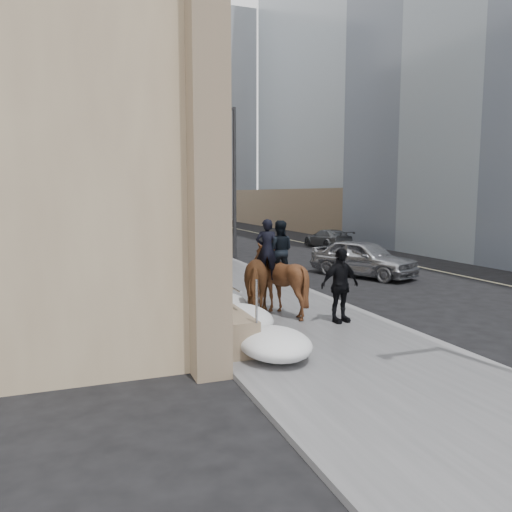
% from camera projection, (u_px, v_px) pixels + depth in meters
% --- Properties ---
extents(ground, '(140.00, 140.00, 0.00)m').
position_uv_depth(ground, '(295.00, 332.00, 12.82)').
color(ground, black).
rests_on(ground, ground).
extents(sidewalk, '(5.00, 80.00, 0.12)m').
position_uv_depth(sidewalk, '(201.00, 273.00, 22.12)').
color(sidewalk, '#505053').
rests_on(sidewalk, ground).
extents(curb, '(0.24, 80.00, 0.12)m').
position_uv_depth(curb, '(256.00, 269.00, 23.02)').
color(curb, slate).
rests_on(curb, ground).
extents(lane_line, '(0.15, 70.00, 0.01)m').
position_uv_depth(lane_line, '(399.00, 263.00, 25.74)').
color(lane_line, '#BFB78C').
rests_on(lane_line, ground).
extents(limestone_building, '(6.10, 44.00, 18.00)m').
position_uv_depth(limestone_building, '(66.00, 99.00, 28.49)').
color(limestone_building, '#9F8668').
rests_on(limestone_building, ground).
extents(far_podium, '(2.00, 80.00, 4.00)m').
position_uv_depth(far_podium, '(477.00, 222.00, 27.22)').
color(far_podium, '#876E57').
rests_on(far_podium, ground).
extents(bg_building_mid, '(30.00, 12.00, 28.00)m').
position_uv_depth(bg_building_mid, '(139.00, 117.00, 68.31)').
color(bg_building_mid, slate).
rests_on(bg_building_mid, ground).
extents(bg_building_far, '(24.00, 12.00, 20.00)m').
position_uv_depth(bg_building_far, '(63.00, 151.00, 76.53)').
color(bg_building_far, gray).
rests_on(bg_building_far, ground).
extents(streetlight_mid, '(1.71, 0.24, 8.00)m').
position_uv_depth(streetlight_mid, '(232.00, 174.00, 26.23)').
color(streetlight_mid, '#2D2D30').
rests_on(streetlight_mid, ground).
extents(streetlight_far, '(1.71, 0.24, 8.00)m').
position_uv_depth(streetlight_far, '(165.00, 182.00, 44.84)').
color(streetlight_far, '#2D2D30').
rests_on(streetlight_far, ground).
extents(traffic_signal, '(4.10, 0.22, 6.00)m').
position_uv_depth(traffic_signal, '(186.00, 187.00, 33.51)').
color(traffic_signal, '#2D2D30').
rests_on(traffic_signal, ground).
extents(snow_bank, '(1.70, 18.10, 0.76)m').
position_uv_depth(snow_bank, '(177.00, 271.00, 19.82)').
color(snow_bank, silver).
rests_on(snow_bank, sidewalk).
extents(mounted_horse_left, '(2.06, 2.74, 2.71)m').
position_uv_depth(mounted_horse_left, '(266.00, 276.00, 14.00)').
color(mounted_horse_left, '#522F18').
rests_on(mounted_horse_left, sidewalk).
extents(mounted_horse_right, '(2.23, 2.32, 2.66)m').
position_uv_depth(mounted_horse_right, '(280.00, 275.00, 14.16)').
color(mounted_horse_right, '#3F2212').
rests_on(mounted_horse_right, sidewalk).
extents(pedestrian, '(1.22, 0.63, 1.99)m').
position_uv_depth(pedestrian, '(340.00, 285.00, 13.24)').
color(pedestrian, black).
rests_on(pedestrian, sidewalk).
extents(car_silver, '(3.68, 5.05, 1.60)m').
position_uv_depth(car_silver, '(363.00, 258.00, 21.35)').
color(car_silver, '#A1A2A8').
rests_on(car_silver, ground).
extents(car_grey, '(1.87, 4.27, 1.22)m').
position_uv_depth(car_grey, '(328.00, 238.00, 32.82)').
color(car_grey, slate).
rests_on(car_grey, ground).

